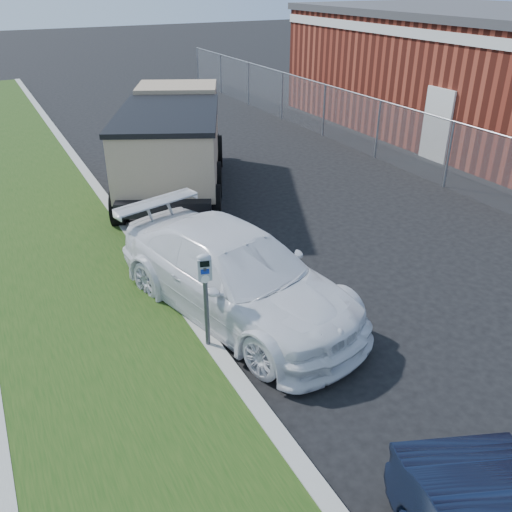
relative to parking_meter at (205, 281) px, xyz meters
name	(u,v)px	position (x,y,z in m)	size (l,w,h in m)	color
ground	(354,314)	(2.65, -0.19, -1.27)	(120.00, 120.00, 0.00)	black
chainlink_fence	(379,118)	(8.65, 6.81, -0.01)	(0.06, 30.06, 30.00)	slate
brick_building	(495,70)	(14.65, 7.81, 0.85)	(9.20, 14.20, 4.17)	maroon
parking_meter	(205,281)	(0.00, 0.00, 0.00)	(0.24, 0.19, 1.56)	#3F4247
white_wagon	(235,273)	(0.89, 0.89, -0.55)	(2.03, 5.00, 1.45)	white
dump_truck	(174,139)	(2.09, 7.14, 0.09)	(4.58, 6.53, 2.42)	black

